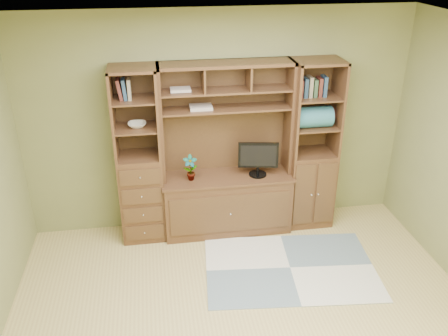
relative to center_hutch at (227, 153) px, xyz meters
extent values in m
cube|color=tan|center=(-0.06, -1.73, -1.02)|extent=(4.60, 4.10, 0.04)
cube|color=white|center=(-0.06, -1.73, 1.58)|extent=(4.60, 4.10, 0.04)
cube|color=olive|center=(-0.06, 0.27, 0.28)|extent=(4.50, 0.04, 2.60)
cube|color=#4E301B|center=(0.00, 0.00, 0.00)|extent=(1.54, 0.53, 2.05)
cube|color=#4E301B|center=(-1.00, 0.04, 0.00)|extent=(0.50, 0.45, 2.05)
cube|color=#4E301B|center=(1.02, 0.04, 0.00)|extent=(0.55, 0.45, 2.05)
cube|color=#AAB0AF|center=(0.55, -0.89, -1.02)|extent=(1.93, 1.39, 0.01)
cube|color=black|center=(0.36, -0.03, -0.01)|extent=(0.49, 0.28, 0.57)
imported|color=brown|center=(-0.43, -0.03, -0.14)|extent=(0.16, 0.11, 0.31)
cube|color=#B9A99D|center=(-0.28, 0.09, 0.54)|extent=(0.25, 0.18, 0.04)
imported|color=white|center=(-0.99, 0.04, 0.39)|extent=(0.20, 0.20, 0.05)
cube|color=#2E6B7A|center=(0.99, -0.01, 0.38)|extent=(0.41, 0.24, 0.24)
cube|color=brown|center=(1.14, 0.12, 0.36)|extent=(0.33, 0.18, 0.18)
camera|label=1|loc=(-0.81, -4.89, 2.22)|focal=38.00mm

